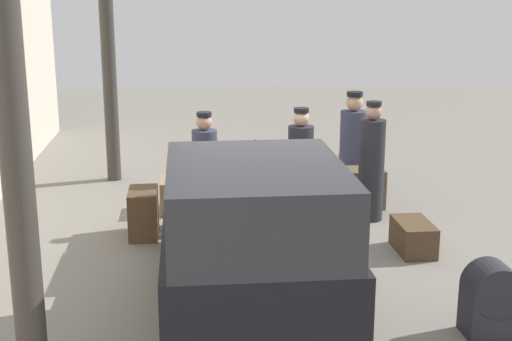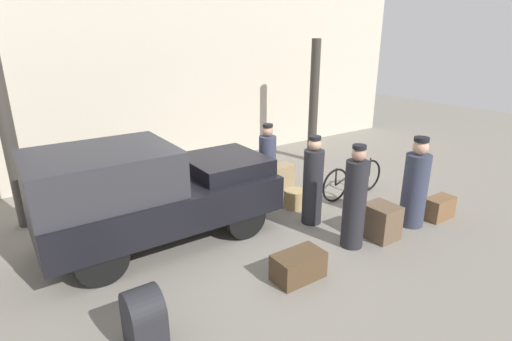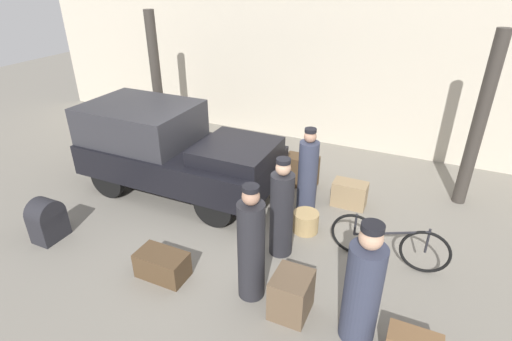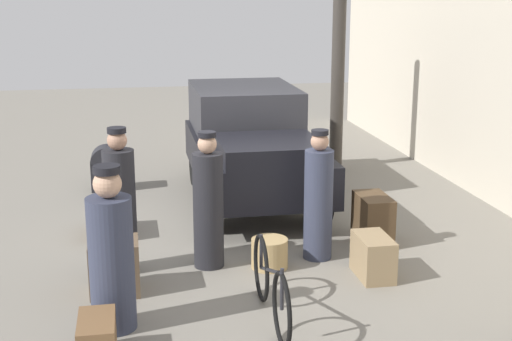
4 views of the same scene
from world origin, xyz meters
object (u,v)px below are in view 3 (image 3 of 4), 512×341
object	(u,v)px
truck	(171,147)
suitcase_tan_flat	(162,265)
wicker_basket	(306,222)
trunk_barrel_dark	(47,220)
bicycle	(388,242)
trunk_wicker_pale	(301,171)
porter_standing_middle	(251,248)
suitcase_black_upright	(349,194)
porter_lifting_near_truck	(308,174)
porter_carrying_trunk	(282,212)
trunk_umber_medium	(291,295)
conductor_in_dark_uniform	(363,289)

from	to	relation	value
truck	suitcase_tan_flat	xyz separation A→B (m)	(1.33, -2.19, -0.72)
wicker_basket	trunk_barrel_dark	world-z (taller)	trunk_barrel_dark
bicycle	trunk_wicker_pale	distance (m)	2.62
porter_standing_middle	suitcase_black_upright	xyz separation A→B (m)	(0.69, 2.82, -0.54)
suitcase_tan_flat	porter_lifting_near_truck	bearing A→B (deg)	62.71
wicker_basket	porter_lifting_near_truck	xyz separation A→B (m)	(-0.21, 0.64, 0.56)
truck	suitcase_black_upright	world-z (taller)	truck
porter_carrying_trunk	trunk_umber_medium	bearing A→B (deg)	-62.29
suitcase_black_upright	suitcase_tan_flat	world-z (taller)	suitcase_black_upright
porter_lifting_near_truck	porter_carrying_trunk	bearing A→B (deg)	-88.79
wicker_basket	suitcase_tan_flat	xyz separation A→B (m)	(-1.53, -1.92, 0.02)
bicycle	trunk_umber_medium	xyz separation A→B (m)	(-0.97, -1.53, -0.07)
bicycle	wicker_basket	xyz separation A→B (m)	(-1.37, 0.26, -0.19)
suitcase_black_upright	trunk_wicker_pale	distance (m)	1.14
suitcase_black_upright	porter_carrying_trunk	bearing A→B (deg)	-110.15
suitcase_black_upright	trunk_wicker_pale	xyz separation A→B (m)	(-1.08, 0.37, 0.07)
bicycle	suitcase_black_upright	xyz separation A→B (m)	(-0.88, 1.37, -0.12)
trunk_umber_medium	suitcase_tan_flat	distance (m)	1.93
suitcase_black_upright	suitcase_tan_flat	distance (m)	3.64
wicker_basket	porter_standing_middle	bearing A→B (deg)	-97.08
wicker_basket	suitcase_tan_flat	bearing A→B (deg)	-128.55
porter_lifting_near_truck	trunk_wicker_pale	xyz separation A→B (m)	(-0.39, 0.84, -0.42)
bicycle	porter_standing_middle	distance (m)	2.18
suitcase_black_upright	trunk_umber_medium	world-z (taller)	trunk_umber_medium
truck	porter_standing_middle	bearing A→B (deg)	-36.70
wicker_basket	suitcase_black_upright	world-z (taller)	suitcase_black_upright
trunk_barrel_dark	suitcase_black_upright	distance (m)	5.24
truck	porter_carrying_trunk	bearing A→B (deg)	-19.86
trunk_barrel_dark	porter_standing_middle	bearing A→B (deg)	4.05
wicker_basket	porter_lifting_near_truck	bearing A→B (deg)	108.12
suitcase_tan_flat	truck	bearing A→B (deg)	121.31
porter_lifting_near_truck	bicycle	bearing A→B (deg)	-29.77
porter_standing_middle	trunk_umber_medium	world-z (taller)	porter_standing_middle
bicycle	suitcase_tan_flat	xyz separation A→B (m)	(-2.90, -1.66, -0.17)
truck	porter_lifting_near_truck	bearing A→B (deg)	7.89
truck	trunk_wicker_pale	xyz separation A→B (m)	(2.27, 1.21, -0.60)
porter_standing_middle	suitcase_tan_flat	world-z (taller)	porter_standing_middle
trunk_barrel_dark	suitcase_black_upright	size ratio (longest dim) A/B	1.17
conductor_in_dark_uniform	bicycle	bearing A→B (deg)	85.51
conductor_in_dark_uniform	porter_carrying_trunk	bearing A→B (deg)	142.63
wicker_basket	porter_standing_middle	size ratio (longest dim) A/B	0.25
porter_standing_middle	suitcase_tan_flat	bearing A→B (deg)	-170.71
trunk_wicker_pale	truck	bearing A→B (deg)	-152.00
bicycle	trunk_wicker_pale	world-z (taller)	bicycle
bicycle	trunk_barrel_dark	size ratio (longest dim) A/B	2.38
conductor_in_dark_uniform	porter_carrying_trunk	size ratio (longest dim) A/B	1.00
porter_carrying_trunk	porter_lifting_near_truck	bearing A→B (deg)	91.21
conductor_in_dark_uniform	wicker_basket	bearing A→B (deg)	124.89
truck	conductor_in_dark_uniform	world-z (taller)	truck
truck	trunk_barrel_dark	bearing A→B (deg)	-111.89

